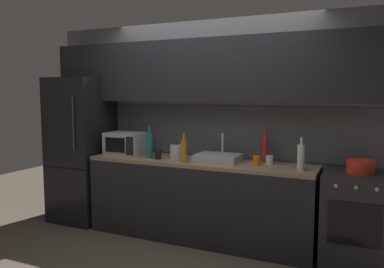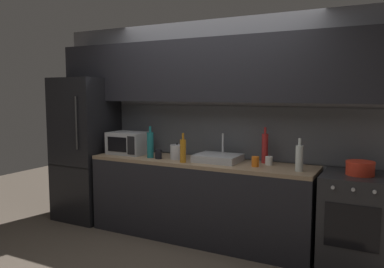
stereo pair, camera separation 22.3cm
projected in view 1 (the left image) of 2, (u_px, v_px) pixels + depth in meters
The scene contains 15 objects.
back_wall at pixel (209, 102), 4.50m from camera, with size 4.31×0.44×2.50m.
counter_run at pixel (199, 200), 4.35m from camera, with size 2.57×0.60×0.90m.
refrigerator at pixel (81, 149), 4.98m from camera, with size 0.68×0.69×1.84m.
oven_range at pixel (355, 219), 3.67m from camera, with size 0.60×0.62×0.90m.
microwave at pixel (126, 143), 4.71m from camera, with size 0.46×0.35×0.27m.
sink_basin at pixel (218, 158), 4.23m from camera, with size 0.48×0.38×0.30m.
kettle at pixel (177, 152), 4.37m from camera, with size 0.19×0.16×0.19m.
wine_bottle_red at pixel (265, 147), 4.17m from camera, with size 0.07×0.07×0.39m.
wine_bottle_teal at pixel (149, 145), 4.44m from camera, with size 0.08×0.08×0.37m.
wine_bottle_clear at pixel (301, 157), 3.74m from camera, with size 0.07×0.07×0.32m.
wine_bottle_amber at pixel (184, 151), 4.15m from camera, with size 0.07×0.07×0.32m.
mug_orange at pixel (257, 161), 3.97m from camera, with size 0.08×0.08×0.10m, color orange.
mug_white at pixel (269, 160), 4.06m from camera, with size 0.08×0.08×0.09m, color silver.
mug_dark at pixel (158, 154), 4.38m from camera, with size 0.08×0.08×0.11m, color black.
cooking_pot at pixel (361, 166), 3.61m from camera, with size 0.26×0.26×0.13m.
Camera 1 is at (1.69, -2.99, 1.65)m, focal length 36.00 mm.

